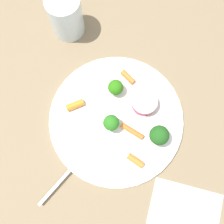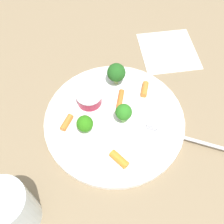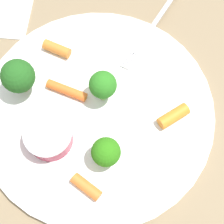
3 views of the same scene
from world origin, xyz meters
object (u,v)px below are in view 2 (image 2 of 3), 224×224
Objects in this scene: carrot_stick_0 at (120,100)px; carrot_stick_2 at (145,89)px; sauce_cup at (89,98)px; broccoli_floret_1 at (85,124)px; carrot_stick_3 at (67,122)px; broccoli_floret_0 at (124,112)px; fork at (185,138)px; broccoli_floret_2 at (116,73)px; drinking_glass at (11,209)px; carrot_stick_1 at (119,159)px; plate at (114,120)px; napkin at (168,51)px.

carrot_stick_0 is 1.43× the size of carrot_stick_2.
sauce_cup is at bearing -105.56° from carrot_stick_2.
broccoli_floret_1 reaches higher than carrot_stick_3.
sauce_cup is 1.15× the size of broccoli_floret_0.
carrot_stick_3 is (0.03, -0.07, -0.01)m from sauce_cup.
broccoli_floret_1 is 0.21m from fork.
broccoli_floret_2 is 0.35m from drinking_glass.
sauce_cup is at bearing 175.36° from carrot_stick_1.
plate is 0.04m from broccoli_floret_0.
carrot_stick_1 is 0.14m from carrot_stick_3.
broccoli_floret_0 reaches higher than carrot_stick_2.
sauce_cup is at bearing 125.70° from drinking_glass.
plate is at bearing 85.38° from broccoli_floret_1.
sauce_cup is 0.27m from drinking_glass.
broccoli_floret_1 is (0.06, -0.04, 0.01)m from sauce_cup.
fork is at bearing 3.07° from carrot_stick_2.
sauce_cup is (-0.07, -0.03, 0.02)m from plate.
napkin is (-0.21, 0.48, -0.05)m from drinking_glass.
broccoli_floret_2 is 0.08m from carrot_stick_2.
drinking_glass is at bearing -54.30° from sauce_cup.
broccoli_floret_2 reaches higher than sauce_cup.
carrot_stick_3 is (-0.13, -0.06, -0.00)m from carrot_stick_1.
broccoli_floret_2 reaches higher than plate.
drinking_glass reaches higher than carrot_stick_1.
carrot_stick_1 is 1.06× the size of carrot_stick_2.
drinking_glass is (0.09, -0.25, 0.05)m from plate.
sauce_cup reaches higher than fork.
plate is at bearing 22.30° from sauce_cup.
carrot_stick_0 is 0.31m from drinking_glass.
drinking_glass is at bearing -49.47° from carrot_stick_3.
carrot_stick_0 is at bearing 149.34° from carrot_stick_1.
broccoli_floret_0 is 0.05m from carrot_stick_0.
carrot_stick_1 reaches higher than carrot_stick_0.
drinking_glass is at bearing -66.18° from napkin.
carrot_stick_1 is at bearing -23.86° from plate.
broccoli_floret_2 is 0.16m from carrot_stick_3.
broccoli_floret_0 is at bearing 144.81° from carrot_stick_1.
plate is 0.26m from napkin.
carrot_stick_3 is (-0.05, -0.11, -0.02)m from broccoli_floret_0.
broccoli_floret_2 is 1.04× the size of carrot_stick_0.
broccoli_floret_2 is 1.49× the size of carrot_stick_2.
carrot_stick_1 is (0.08, -0.05, -0.02)m from broccoli_floret_0.
broccoli_floret_2 reaches higher than napkin.
sauce_cup is 1.50× the size of carrot_stick_2.
carrot_stick_0 reaches higher than napkin.
fork is at bearing 14.94° from broccoli_floret_2.
carrot_stick_3 is 0.34m from napkin.
drinking_glass is (0.00, -0.21, 0.04)m from carrot_stick_1.
carrot_stick_1 is at bearing -4.64° from sauce_cup.
drinking_glass is at bearing -59.38° from broccoli_floret_2.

